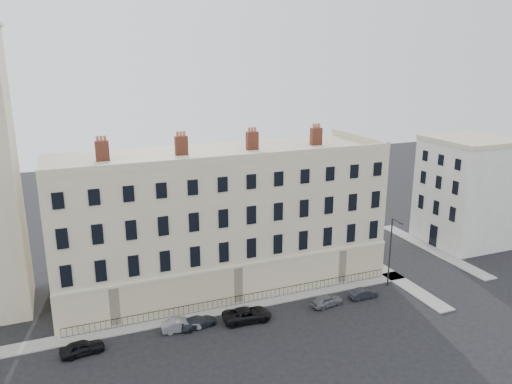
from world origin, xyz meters
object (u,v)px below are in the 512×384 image
Objects in this scene: streetlamp at (391,249)px; car_f at (363,293)px; car_a at (82,348)px; car_b at (181,325)px; car_e at (327,300)px; car_c at (198,322)px; car_d at (247,314)px.

car_f is at bearing -158.81° from streetlamp.
car_a is at bearing -175.13° from streetlamp.
car_e reaches higher than car_b.
car_f is 0.40× the size of streetlamp.
car_c is 1.05× the size of car_e.
car_b is 15.23m from car_e.
car_c is at bearing 86.69° from car_d.
car_e is at bearing 89.16° from car_f.
streetlamp is (22.31, 0.49, 3.91)m from car_c.
car_f is (13.26, -0.24, -0.14)m from car_d.
car_b is 24.24m from streetlamp.
car_b is 6.46m from car_d.
car_a is 1.00× the size of car_c.
streetlamp reaches higher than car_c.
car_d reaches higher than car_f.
car_e is at bearing -103.61° from car_c.
car_b reaches higher than car_f.
car_c is 1.16× the size of car_f.
car_d is (6.42, -0.67, 0.07)m from car_b.
streetlamp reaches higher than car_a.
car_d reaches higher than car_b.
car_d is 0.60× the size of streetlamp.
car_e is (15.20, -0.94, 0.01)m from car_b.
car_c is 13.62m from car_e.
streetlamp reaches higher than car_e.
car_b is at bearing 86.20° from car_f.
car_d is (15.33, -0.10, 0.03)m from car_a.
car_c is at bearing -175.71° from streetlamp.
car_a is 1.16× the size of car_f.
streetlamp is (4.24, 1.39, 3.92)m from car_f.
car_d is at bearing 80.24° from car_e.
car_e is at bearing -167.76° from streetlamp.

